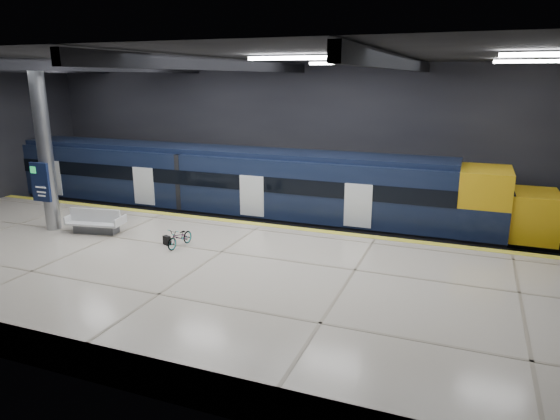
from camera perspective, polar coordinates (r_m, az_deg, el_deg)
The scene contains 10 objects.
ground at distance 19.82m, azimuth -5.22°, elevation -6.84°, with size 30.00×30.00×0.00m, color black.
room_shell at distance 18.49m, azimuth -5.65°, elevation 9.86°, with size 30.10×16.10×8.05m.
platform at distance 17.58m, azimuth -8.91°, elevation -7.94°, with size 30.00×11.00×1.10m, color beige.
safety_strip at distance 21.81m, azimuth -2.09°, elevation -1.66°, with size 30.00×0.40×0.01m, color yellow.
rails at distance 24.55m, azimuth 0.47°, elevation -2.25°, with size 30.00×1.52×0.16m.
train at distance 24.91m, azimuth -4.43°, elevation 2.67°, with size 29.40×2.84×3.79m.
bench at distance 21.94m, azimuth -20.28°, elevation -1.54°, with size 2.43×1.33×1.02m.
bicycle at distance 19.27m, azimuth -11.36°, elevation -3.07°, with size 0.49×1.42×0.75m, color #99999E.
pannier_bag at distance 19.65m, azimuth -12.81°, elevation -3.40°, with size 0.30×0.18×0.35m, color black.
info_column at distance 22.62m, azimuth -25.33°, elevation 6.22°, with size 0.90×0.78×6.90m.
Camera 1 is at (8.31, -16.43, 7.33)m, focal length 32.00 mm.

